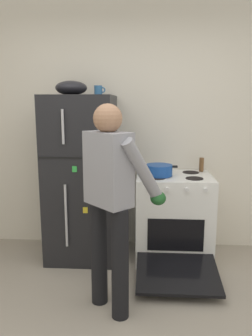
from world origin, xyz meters
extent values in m
cube|color=silver|center=(0.00, 1.95, 1.35)|extent=(6.00, 0.10, 2.70)
cube|color=black|center=(-0.45, 1.57, 0.84)|extent=(0.68, 0.68, 1.68)
cube|color=black|center=(-0.45, 1.23, 1.11)|extent=(0.67, 0.01, 0.01)
cylinder|color=#B7B7BC|center=(-0.54, 1.20, 0.55)|extent=(0.02, 0.02, 0.61)
cylinder|color=#B7B7BC|center=(-0.54, 1.20, 1.39)|extent=(0.02, 0.02, 0.31)
cube|color=yellow|center=(-0.35, 1.22, 0.61)|extent=(0.04, 0.01, 0.06)
cube|color=green|center=(-0.44, 1.22, 1.00)|extent=(0.04, 0.01, 0.06)
cube|color=white|center=(0.50, 1.57, 0.44)|extent=(0.76, 0.64, 0.88)
cube|color=black|center=(0.50, 1.25, 0.37)|extent=(0.53, 0.01, 0.32)
cylinder|color=black|center=(0.32, 1.43, 0.88)|extent=(0.17, 0.17, 0.01)
cylinder|color=black|center=(0.69, 1.43, 0.88)|extent=(0.17, 0.17, 0.01)
cylinder|color=black|center=(0.32, 1.71, 0.88)|extent=(0.17, 0.17, 0.01)
cylinder|color=black|center=(0.69, 1.71, 0.88)|extent=(0.17, 0.17, 0.01)
cylinder|color=silver|center=(0.24, 1.23, 0.82)|extent=(0.04, 0.03, 0.04)
cylinder|color=silver|center=(0.41, 1.23, 0.82)|extent=(0.04, 0.03, 0.04)
cylinder|color=silver|center=(0.59, 1.23, 0.82)|extent=(0.04, 0.03, 0.04)
cylinder|color=silver|center=(0.76, 1.23, 0.82)|extent=(0.04, 0.03, 0.04)
cube|color=black|center=(0.50, 0.97, 0.13)|extent=(0.72, 0.56, 0.12)
cylinder|color=black|center=(-0.15, 0.70, 0.43)|extent=(0.13, 0.13, 0.86)
cylinder|color=black|center=(0.03, 0.52, 0.43)|extent=(0.13, 0.13, 0.86)
cube|color=gray|center=(-0.06, 0.61, 1.13)|extent=(0.40, 0.40, 0.54)
sphere|color=#A37556|center=(-0.06, 0.61, 1.49)|extent=(0.21, 0.21, 0.21)
sphere|color=#2A2A2A|center=(-0.06, 0.61, 1.46)|extent=(0.15, 0.15, 0.15)
cylinder|color=gray|center=(-0.09, 0.87, 1.12)|extent=(0.34, 0.34, 0.51)
cylinder|color=gray|center=(0.20, 0.58, 1.12)|extent=(0.34, 0.34, 0.51)
ellipsoid|color=#1E5123|center=(0.03, 0.98, 0.89)|extent=(0.12, 0.18, 0.10)
ellipsoid|color=#1E5123|center=(0.31, 0.70, 0.89)|extent=(0.12, 0.18, 0.10)
cylinder|color=#19479E|center=(0.34, 1.52, 0.94)|extent=(0.27, 0.27, 0.11)
cube|color=black|center=(0.18, 1.52, 0.98)|extent=(0.05, 0.03, 0.02)
cube|color=black|center=(0.50, 1.52, 0.98)|extent=(0.05, 0.03, 0.02)
cylinder|color=#2D6093|center=(-0.27, 1.62, 1.73)|extent=(0.08, 0.08, 0.10)
torus|color=#2D6093|center=(-0.23, 1.62, 1.73)|extent=(0.06, 0.01, 0.06)
cylinder|color=brown|center=(0.80, 1.77, 0.96)|extent=(0.05, 0.05, 0.14)
ellipsoid|color=black|center=(-0.53, 1.57, 1.75)|extent=(0.31, 0.31, 0.14)
camera|label=1|loc=(0.22, -1.75, 1.60)|focal=35.56mm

